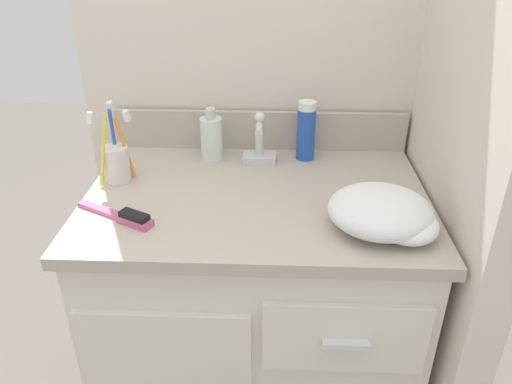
{
  "coord_description": "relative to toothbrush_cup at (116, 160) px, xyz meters",
  "views": [
    {
      "loc": [
        0.04,
        -1.07,
        1.37
      ],
      "look_at": [
        0.0,
        -0.03,
        0.81
      ],
      "focal_mm": 35.0,
      "sensor_mm": 36.0,
      "label": 1
    }
  ],
  "objects": [
    {
      "name": "hand_towel",
      "position": [
        0.64,
        -0.2,
        -0.02
      ],
      "size": [
        0.23,
        0.22,
        0.08
      ],
      "color": "white",
      "rests_on": "vanity"
    },
    {
      "name": "backsplash",
      "position": [
        0.36,
        0.22,
        0.0
      ],
      "size": [
        0.83,
        0.02,
        0.11
      ],
      "color": "#B2A899",
      "rests_on": "vanity"
    },
    {
      "name": "shaving_cream_can",
      "position": [
        0.48,
        0.16,
        0.03
      ],
      "size": [
        0.05,
        0.05,
        0.16
      ],
      "color": "#234CB2",
      "rests_on": "vanity"
    },
    {
      "name": "toothbrush_cup",
      "position": [
        0.0,
        0.0,
        0.0
      ],
      "size": [
        0.08,
        0.09,
        0.2
      ],
      "color": "silver",
      "rests_on": "vanity"
    },
    {
      "name": "sink_faucet",
      "position": [
        0.36,
        0.13,
        -0.01
      ],
      "size": [
        0.09,
        0.09,
        0.14
      ],
      "color": "silver",
      "rests_on": "vanity"
    },
    {
      "name": "wall_right",
      "position": [
        0.82,
        -0.06,
        0.26
      ],
      "size": [
        0.08,
        0.65,
        2.2
      ],
      "primitive_type": "cube",
      "color": "beige",
      "rests_on": "ground_plane"
    },
    {
      "name": "vanity",
      "position": [
        0.35,
        -0.06,
        -0.43
      ],
      "size": [
        0.83,
        0.59,
        0.79
      ],
      "color": "silver",
      "rests_on": "ground_plane"
    },
    {
      "name": "wall_back",
      "position": [
        0.36,
        0.28,
        0.26
      ],
      "size": [
        1.01,
        0.08,
        2.2
      ],
      "primitive_type": "cube",
      "color": "beige",
      "rests_on": "ground_plane"
    },
    {
      "name": "hairbrush",
      "position": [
        0.07,
        -0.19,
        -0.05
      ],
      "size": [
        0.2,
        0.12,
        0.03
      ],
      "rotation": [
        0.0,
        0.0,
        -0.48
      ],
      "color": "#C1517F",
      "rests_on": "vanity"
    },
    {
      "name": "soap_dispenser",
      "position": [
        0.22,
        0.14,
        0.01
      ],
      "size": [
        0.06,
        0.06,
        0.15
      ],
      "color": "silver",
      "rests_on": "vanity"
    }
  ]
}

